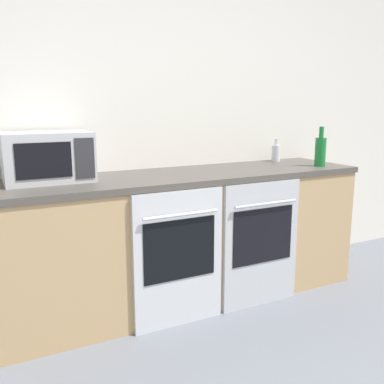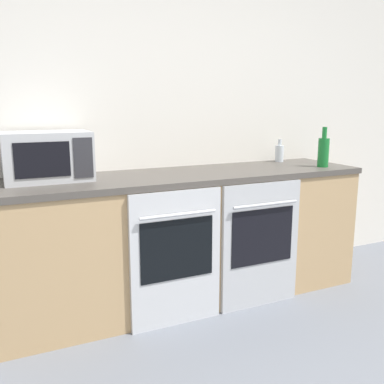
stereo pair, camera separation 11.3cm
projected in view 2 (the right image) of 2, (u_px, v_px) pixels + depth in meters
wall_back at (166, 114)px, 3.16m from camera, size 10.00×0.06×2.60m
counter_back at (186, 237)px, 3.02m from camera, size 2.57×0.66×0.91m
oven_left at (176, 258)px, 2.64m from camera, size 0.60×0.06×0.87m
oven_right at (261, 245)px, 2.89m from camera, size 0.60×0.06×0.87m
microwave at (47, 156)px, 2.63m from camera, size 0.51×0.37×0.30m
bottle_green at (323, 151)px, 3.20m from camera, size 0.08×0.08×0.30m
bottle_clear at (279, 153)px, 3.50m from camera, size 0.07×0.07×0.18m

